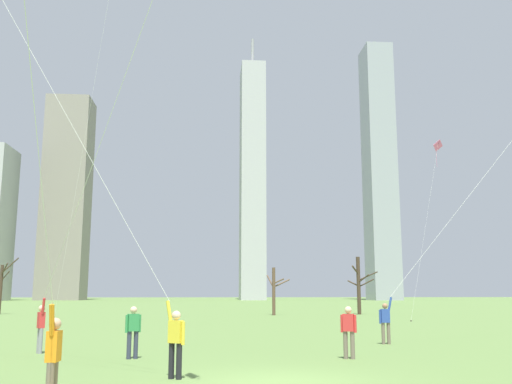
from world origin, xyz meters
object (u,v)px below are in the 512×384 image
at_px(kite_flyer_far_back_orange, 56,282).
at_px(bystander_watching_nearby, 133,329).
at_px(kite_flyer_midfield_left_purple, 440,247).
at_px(distant_kite_drifting_right_pink, 436,159).
at_px(bare_tree_right_of_center, 274,290).
at_px(kite_flyer_midfield_right_yellow, 128,248).
at_px(bystander_strolling_midfield, 349,330).
at_px(bare_tree_center, 359,284).
at_px(bare_tree_rightmost, 2,286).
at_px(kite_flyer_midfield_center_red, 48,299).

distance_m(kite_flyer_far_back_orange, bystander_watching_nearby, 2.99).
distance_m(kite_flyer_midfield_left_purple, distant_kite_drifting_right_pink, 24.15).
distance_m(distant_kite_drifting_right_pink, bare_tree_right_of_center, 18.09).
distance_m(kite_flyer_midfield_right_yellow, distant_kite_drifting_right_pink, 37.27).
bearing_deg(bystander_strolling_midfield, kite_flyer_midfield_left_purple, 45.08).
relative_size(bare_tree_center, bare_tree_rightmost, 1.00).
xyz_separation_m(kite_flyer_midfield_center_red, bare_tree_center, (16.65, 42.72, 0.81)).
relative_size(bystander_watching_nearby, bare_tree_rightmost, 0.31).
xyz_separation_m(kite_flyer_midfield_left_purple, kite_flyer_midfield_center_red, (-12.51, -13.31, -2.01)).
height_order(kite_flyer_midfield_right_yellow, bare_tree_rightmost, kite_flyer_midfield_right_yellow).
relative_size(bystander_strolling_midfield, bare_tree_rightmost, 0.31).
height_order(kite_flyer_midfield_left_purple, kite_flyer_midfield_center_red, kite_flyer_midfield_left_purple).
height_order(kite_flyer_far_back_orange, bare_tree_rightmost, kite_flyer_far_back_orange).
bearing_deg(bare_tree_center, bare_tree_right_of_center, -172.20).
bearing_deg(bare_tree_rightmost, bare_tree_center, -5.53).
xyz_separation_m(bystander_strolling_midfield, bystander_watching_nearby, (-6.81, 0.58, 0.00)).
distance_m(kite_flyer_midfield_right_yellow, kite_flyer_far_back_orange, 5.36).
relative_size(kite_flyer_far_back_orange, bare_tree_right_of_center, 2.61).
xyz_separation_m(kite_flyer_far_back_orange, distant_kite_drifting_right_pink, (23.32, 25.17, 10.45)).
relative_size(kite_flyer_midfield_right_yellow, bare_tree_center, 2.87).
relative_size(kite_flyer_midfield_right_yellow, bystander_strolling_midfield, 9.40).
distance_m(kite_flyer_midfield_right_yellow, bystander_strolling_midfield, 7.72).
height_order(kite_flyer_far_back_orange, distant_kite_drifting_right_pink, distant_kite_drifting_right_pink).
height_order(bystander_strolling_midfield, bystander_watching_nearby, same).
height_order(kite_flyer_midfield_right_yellow, kite_flyer_midfield_left_purple, kite_flyer_midfield_left_purple).
relative_size(kite_flyer_midfield_center_red, bystander_watching_nearby, 6.27).
bearing_deg(bare_tree_right_of_center, bystander_watching_nearby, -103.91).
bearing_deg(kite_flyer_far_back_orange, bystander_strolling_midfield, -5.68).
bearing_deg(bystander_strolling_midfield, kite_flyer_far_back_orange, 174.32).
xyz_separation_m(kite_flyer_midfield_left_purple, bare_tree_center, (4.13, 29.42, -1.21)).
distance_m(kite_flyer_far_back_orange, distant_kite_drifting_right_pink, 35.87).
bearing_deg(kite_flyer_far_back_orange, kite_flyer_midfield_right_yellow, -57.09).
xyz_separation_m(bystander_watching_nearby, distant_kite_drifting_right_pink, (20.77, 25.52, 11.95)).
bearing_deg(bystander_watching_nearby, bare_tree_right_of_center, 76.09).
bearing_deg(kite_flyer_midfield_center_red, bystander_strolling_midfield, 47.94).
bearing_deg(kite_flyer_midfield_left_purple, bystander_watching_nearby, -158.52).
bearing_deg(bystander_strolling_midfield, bare_tree_center, 74.76).
bearing_deg(bystander_watching_nearby, kite_flyer_midfield_right_yellow, -85.48).
bearing_deg(kite_flyer_midfield_right_yellow, bystander_watching_nearby, 94.52).
bearing_deg(bare_tree_rightmost, kite_flyer_midfield_right_yellow, -67.14).
relative_size(bystander_watching_nearby, bare_tree_center, 0.31).
bearing_deg(kite_flyer_far_back_orange, distant_kite_drifting_right_pink, 47.18).
bearing_deg(bare_tree_right_of_center, kite_flyer_midfield_left_purple, -82.05).
height_order(kite_flyer_midfield_center_red, distant_kite_drifting_right_pink, distant_kite_drifting_right_pink).
relative_size(kite_flyer_far_back_orange, kite_flyer_midfield_center_red, 1.09).
distance_m(bystander_strolling_midfield, bare_tree_right_of_center, 33.72).
height_order(bare_tree_center, bare_tree_right_of_center, bare_tree_center).
height_order(kite_flyer_midfield_left_purple, bystander_watching_nearby, kite_flyer_midfield_left_purple).
relative_size(kite_flyer_far_back_orange, bare_tree_center, 2.08).
bearing_deg(bare_tree_right_of_center, bare_tree_rightmost, 170.28).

